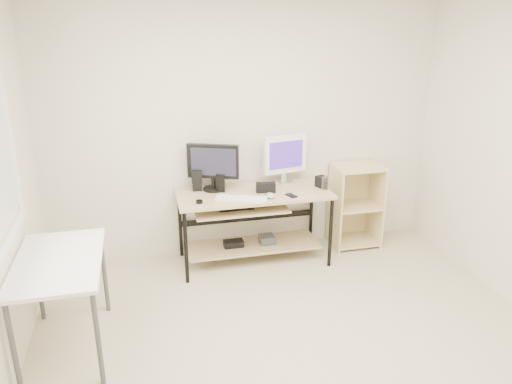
{
  "coord_description": "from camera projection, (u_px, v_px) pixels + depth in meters",
  "views": [
    {
      "loc": [
        -1.05,
        -2.81,
        2.41
      ],
      "look_at": [
        -0.06,
        1.3,
        0.88
      ],
      "focal_mm": 35.0,
      "sensor_mm": 36.0,
      "label": 1
    }
  ],
  "objects": [
    {
      "name": "coaster",
      "position": [
        325.0,
        189.0,
        4.94
      ],
      "size": [
        0.08,
        0.08,
        0.01
      ],
      "primitive_type": "cylinder",
      "rotation": [
        0.0,
        0.0,
        -0.04
      ],
      "color": "#9F7348",
      "rests_on": "desk"
    },
    {
      "name": "speaker_right",
      "position": [
        321.0,
        182.0,
        5.0
      ],
      "size": [
        0.12,
        0.12,
        0.11
      ],
      "primitive_type": "cube",
      "rotation": [
        0.0,
        0.0,
        0.39
      ],
      "color": "black",
      "rests_on": "desk"
    },
    {
      "name": "black_monitor",
      "position": [
        213.0,
        164.0,
        4.84
      ],
      "size": [
        0.49,
        0.23,
        0.46
      ],
      "rotation": [
        0.0,
        0.0,
        -0.37
      ],
      "color": "black",
      "rests_on": "desk"
    },
    {
      "name": "audio_controller",
      "position": [
        221.0,
        183.0,
        4.85
      ],
      "size": [
        0.1,
        0.08,
        0.17
      ],
      "primitive_type": "cube",
      "rotation": [
        0.0,
        0.0,
        -0.32
      ],
      "color": "black",
      "rests_on": "desk"
    },
    {
      "name": "shelf_unit",
      "position": [
        354.0,
        204.0,
        5.38
      ],
      "size": [
        0.5,
        0.4,
        0.9
      ],
      "color": "beige",
      "rests_on": "ground"
    },
    {
      "name": "white_imac",
      "position": [
        285.0,
        156.0,
        5.05
      ],
      "size": [
        0.46,
        0.15,
        0.5
      ],
      "rotation": [
        0.0,
        0.0,
        0.2
      ],
      "color": "silver",
      "rests_on": "desk"
    },
    {
      "name": "side_table",
      "position": [
        59.0,
        270.0,
        3.57
      ],
      "size": [
        0.6,
        1.0,
        0.75
      ],
      "color": "white",
      "rests_on": "ground"
    },
    {
      "name": "mouse",
      "position": [
        270.0,
        195.0,
        4.72
      ],
      "size": [
        0.08,
        0.13,
        0.04
      ],
      "primitive_type": "ellipsoid",
      "rotation": [
        0.0,
        0.0,
        -0.02
      ],
      "color": "#B9B9BF",
      "rests_on": "desk"
    },
    {
      "name": "center_speaker",
      "position": [
        266.0,
        187.0,
        4.85
      ],
      "size": [
        0.2,
        0.11,
        0.09
      ],
      "primitive_type": "cube",
      "rotation": [
        0.0,
        0.0,
        -0.16
      ],
      "color": "black",
      "rests_on": "desk"
    },
    {
      "name": "room",
      "position": [
        290.0,
        194.0,
        3.18
      ],
      "size": [
        4.01,
        4.01,
        2.62
      ],
      "color": "#C2B595",
      "rests_on": "ground"
    },
    {
      "name": "speaker_left",
      "position": [
        197.0,
        179.0,
        4.89
      ],
      "size": [
        0.12,
        0.12,
        0.21
      ],
      "rotation": [
        0.0,
        0.0,
        -0.12
      ],
      "color": "black",
      "rests_on": "desk"
    },
    {
      "name": "drinking_glass",
      "position": [
        325.0,
        183.0,
        4.92
      ],
      "size": [
        0.06,
        0.06,
        0.12
      ],
      "primitive_type": "cylinder",
      "rotation": [
        0.0,
        0.0,
        -0.04
      ],
      "color": "white",
      "rests_on": "coaster"
    },
    {
      "name": "volume_puck",
      "position": [
        199.0,
        202.0,
        4.59
      ],
      "size": [
        0.08,
        0.08,
        0.03
      ],
      "primitive_type": "cylinder",
      "rotation": [
        0.0,
        0.0,
        0.34
      ],
      "color": "black",
      "rests_on": "desk"
    },
    {
      "name": "desk",
      "position": [
        251.0,
        212.0,
        4.95
      ],
      "size": [
        1.5,
        0.65,
        0.75
      ],
      "color": "tan",
      "rests_on": "ground"
    },
    {
      "name": "keyboard",
      "position": [
        242.0,
        198.0,
        4.68
      ],
      "size": [
        0.5,
        0.31,
        0.02
      ],
      "primitive_type": "cube",
      "rotation": [
        0.0,
        0.0,
        -0.39
      ],
      "color": "white",
      "rests_on": "desk"
    },
    {
      "name": "smartphone",
      "position": [
        291.0,
        195.0,
        4.76
      ],
      "size": [
        0.1,
        0.14,
        0.01
      ],
      "primitive_type": "cube",
      "rotation": [
        0.0,
        0.0,
        0.31
      ],
      "color": "black",
      "rests_on": "desk"
    }
  ]
}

